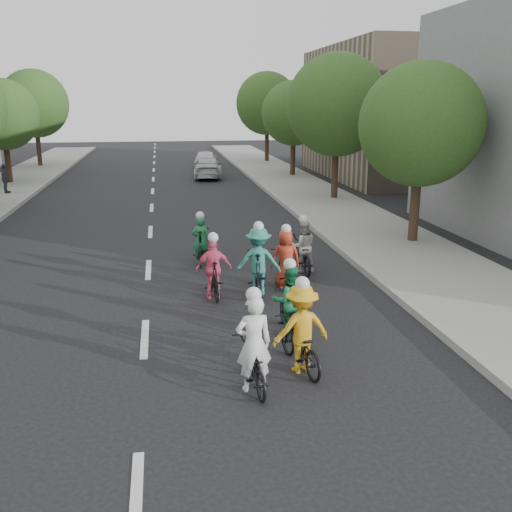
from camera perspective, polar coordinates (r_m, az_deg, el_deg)
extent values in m
plane|color=black|center=(12.02, -11.06, -8.09)|extent=(120.00, 120.00, 0.00)
cube|color=gray|center=(22.84, 9.99, 3.31)|extent=(4.00, 80.00, 0.15)
cube|color=#999993|center=(22.26, 5.25, 3.22)|extent=(0.18, 80.00, 0.18)
cube|color=gray|center=(38.35, 14.83, 13.70)|extent=(10.00, 14.00, 8.00)
cylinder|color=black|center=(36.28, -23.53, 8.36)|extent=(0.32, 0.32, 2.27)
sphere|color=#2C541C|center=(36.12, -24.01, 12.81)|extent=(4.00, 4.00, 4.00)
cylinder|color=black|center=(45.03, -20.88, 9.86)|extent=(0.32, 0.32, 2.48)
sphere|color=#2C541C|center=(44.90, -21.29, 14.02)|extent=(4.80, 4.80, 4.80)
cylinder|color=black|center=(19.84, 15.55, 4.33)|extent=(0.32, 0.32, 2.27)
sphere|color=#2C541C|center=(19.54, 16.16, 12.52)|extent=(4.00, 4.00, 4.00)
cylinder|color=black|center=(28.14, 7.88, 8.03)|extent=(0.32, 0.32, 2.48)
sphere|color=#2C541C|center=(27.93, 8.13, 14.73)|extent=(4.80, 4.80, 4.80)
cylinder|color=black|center=(36.79, 3.69, 9.65)|extent=(0.32, 0.32, 2.27)
sphere|color=#2C541C|center=(36.62, 3.77, 14.07)|extent=(4.00, 4.00, 4.00)
cylinder|color=black|center=(45.56, 1.09, 10.88)|extent=(0.32, 0.32, 2.48)
sphere|color=#2C541C|center=(45.42, 1.11, 15.01)|extent=(4.80, 4.80, 4.80)
imported|color=black|center=(9.78, -0.33, -10.81)|extent=(0.67, 1.60, 0.82)
imported|color=white|center=(9.51, -0.23, -8.76)|extent=(0.64, 0.45, 1.67)
sphere|color=silver|center=(9.20, -0.24, -3.89)|extent=(0.26, 0.26, 0.26)
imported|color=black|center=(11.94, 3.22, -5.59)|extent=(0.44, 1.54, 0.93)
imported|color=#1B7A48|center=(11.75, 3.34, -4.45)|extent=(0.73, 0.57, 1.50)
sphere|color=silver|center=(11.51, 3.40, -0.84)|extent=(0.26, 0.26, 0.26)
imported|color=black|center=(10.43, 4.38, -8.87)|extent=(0.88, 1.79, 0.90)
imported|color=gold|center=(10.20, 4.56, -7.23)|extent=(1.14, 0.78, 1.63)
sphere|color=silver|center=(9.91, 4.66, -2.77)|extent=(0.26, 0.26, 0.26)
imported|color=black|center=(14.12, -4.27, -2.18)|extent=(0.53, 1.63, 0.97)
imported|color=#F55682|center=(13.95, -4.26, -1.25)|extent=(0.90, 0.41, 1.51)
sphere|color=silver|center=(13.75, -4.32, 1.85)|extent=(0.26, 0.26, 0.26)
imported|color=black|center=(14.95, 2.89, -1.31)|extent=(0.66, 1.74, 0.90)
imported|color=#B2331C|center=(14.77, 2.99, -0.25)|extent=(0.76, 0.51, 1.53)
sphere|color=silver|center=(14.58, 3.03, 2.72)|extent=(0.26, 0.26, 0.26)
imported|color=black|center=(17.05, -5.56, 0.99)|extent=(0.67, 1.80, 1.06)
imported|color=#227F45|center=(16.91, -5.55, 1.55)|extent=(0.56, 0.40, 1.45)
sphere|color=silver|center=(16.75, -5.62, 4.02)|extent=(0.26, 0.26, 0.26)
imported|color=black|center=(16.26, 4.61, 0.21)|extent=(0.71, 1.93, 1.01)
imported|color=silver|center=(16.10, 4.72, 0.97)|extent=(0.74, 0.58, 1.50)
sphere|color=silver|center=(15.93, 4.78, 3.64)|extent=(0.26, 0.26, 0.26)
imported|color=black|center=(14.33, 0.18, -1.60)|extent=(0.81, 1.90, 1.11)
imported|color=#2B8271|center=(14.15, 0.25, -0.52)|extent=(1.20, 0.81, 1.72)
sphere|color=silver|center=(13.93, 0.25, 2.98)|extent=(0.26, 0.26, 0.26)
imported|color=#BAB9BE|center=(36.37, -4.83, 8.71)|extent=(2.11, 4.29, 1.20)
imported|color=white|center=(41.66, -5.08, 9.61)|extent=(1.88, 3.98, 1.31)
imported|color=#4A4854|center=(31.90, -23.80, 7.11)|extent=(0.43, 0.90, 1.50)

